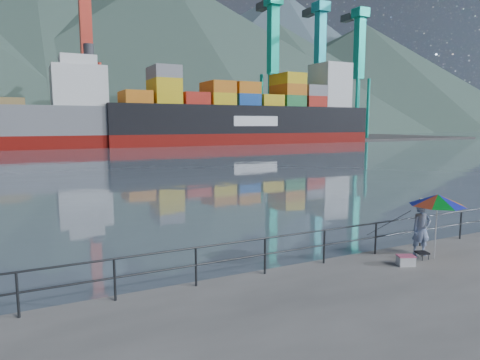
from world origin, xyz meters
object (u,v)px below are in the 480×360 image
at_px(beach_umbrella, 438,200).
at_px(cooler_bag, 406,261).
at_px(fisherman, 421,229).
at_px(container_ship, 252,115).

distance_m(beach_umbrella, cooler_bag, 2.11).
bearing_deg(fisherman, beach_umbrella, -59.79).
relative_size(beach_umbrella, cooler_bag, 4.33).
relative_size(fisherman, beach_umbrella, 0.82).
relative_size(fisherman, container_ship, 0.03).
xyz_separation_m(fisherman, cooler_bag, (-1.15, -0.50, -0.69)).
distance_m(fisherman, container_ship, 79.33).
distance_m(cooler_bag, container_ship, 80.31).
xyz_separation_m(cooler_bag, container_ship, (33.61, 72.72, 5.72)).
bearing_deg(container_ship, beach_umbrella, -114.00).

